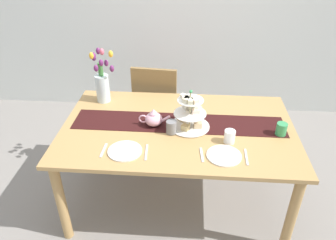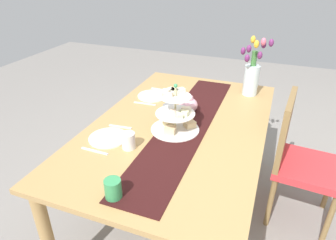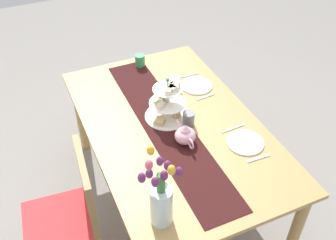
{
  "view_description": "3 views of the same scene",
  "coord_description": "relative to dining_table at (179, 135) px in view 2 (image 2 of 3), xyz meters",
  "views": [
    {
      "loc": [
        0.08,
        -2.05,
        2.06
      ],
      "look_at": [
        -0.07,
        -0.01,
        0.79
      ],
      "focal_mm": 34.89,
      "sensor_mm": 36.0,
      "label": 1
    },
    {
      "loc": [
        1.6,
        0.53,
        1.66
      ],
      "look_at": [
        0.02,
        -0.07,
        0.75
      ],
      "focal_mm": 31.95,
      "sensor_mm": 36.0,
      "label": 2
    },
    {
      "loc": [
        -1.75,
        0.81,
        2.41
      ],
      "look_at": [
        -0.02,
        0.04,
        0.79
      ],
      "focal_mm": 42.13,
      "sensor_mm": 36.0,
      "label": 3
    }
  ],
  "objects": [
    {
      "name": "dinner_plate_right",
      "position": [
        0.32,
        -0.34,
        0.09
      ],
      "size": [
        0.23,
        0.23,
        0.01
      ],
      "primitive_type": "cylinder",
      "color": "white",
      "rests_on": "dining_table"
    },
    {
      "name": "fork_right",
      "position": [
        0.17,
        -0.34,
        0.09
      ],
      "size": [
        0.03,
        0.15,
        0.01
      ],
      "primitive_type": "cube",
      "rotation": [
        0.0,
        0.0,
        0.09
      ],
      "color": "silver",
      "rests_on": "dining_table"
    },
    {
      "name": "ground_plane",
      "position": [
        0.0,
        0.0,
        -0.64
      ],
      "size": [
        8.0,
        8.0,
        0.0
      ],
      "primitive_type": "plane",
      "color": "gray"
    },
    {
      "name": "dinner_plate_left",
      "position": [
        -0.34,
        -0.34,
        0.09
      ],
      "size": [
        0.23,
        0.23,
        0.01
      ],
      "primitive_type": "cylinder",
      "color": "white",
      "rests_on": "dining_table"
    },
    {
      "name": "dining_table",
      "position": [
        0.0,
        0.0,
        0.0
      ],
      "size": [
        1.74,
        1.07,
        0.73
      ],
      "color": "tan",
      "rests_on": "ground_plane"
    },
    {
      "name": "knife_right",
      "position": [
        0.46,
        -0.34,
        0.09
      ],
      "size": [
        0.02,
        0.17,
        0.01
      ],
      "primitive_type": "cube",
      "rotation": [
        0.0,
        0.0,
        -0.03
      ],
      "color": "silver",
      "rests_on": "dining_table"
    },
    {
      "name": "chair_left",
      "position": [
        -0.24,
        0.76,
        -0.14
      ],
      "size": [
        0.46,
        0.46,
        0.91
      ],
      "color": "olive",
      "rests_on": "ground_plane"
    },
    {
      "name": "tulip_vase",
      "position": [
        -0.65,
        0.36,
        0.26
      ],
      "size": [
        0.2,
        0.22,
        0.45
      ],
      "color": "silver",
      "rests_on": "dining_table"
    },
    {
      "name": "tiered_cake_stand",
      "position": [
        0.08,
        0.0,
        0.19
      ],
      "size": [
        0.3,
        0.3,
        0.3
      ],
      "color": "beige",
      "rests_on": "table_runner"
    },
    {
      "name": "fork_left",
      "position": [
        -0.48,
        -0.34,
        0.09
      ],
      "size": [
        0.02,
        0.15,
        0.01
      ],
      "primitive_type": "cube",
      "rotation": [
        0.0,
        0.0,
        -0.03
      ],
      "color": "silver",
      "rests_on": "dining_table"
    },
    {
      "name": "mug_grey",
      "position": [
        -0.04,
        -0.09,
        0.14
      ],
      "size": [
        0.08,
        0.08,
        0.09
      ],
      "primitive_type": "cylinder",
      "color": "slate",
      "rests_on": "table_runner"
    },
    {
      "name": "mug_orange",
      "position": [
        0.74,
        -0.06,
        0.13
      ],
      "size": [
        0.08,
        0.08,
        0.09
      ],
      "primitive_type": "cylinder",
      "color": "#389356",
      "rests_on": "dining_table"
    },
    {
      "name": "knife_left",
      "position": [
        -0.19,
        -0.34,
        0.09
      ],
      "size": [
        0.02,
        0.17,
        0.01
      ],
      "primitive_type": "cube",
      "rotation": [
        0.0,
        0.0,
        0.06
      ],
      "color": "silver",
      "rests_on": "dining_table"
    },
    {
      "name": "table_runner",
      "position": [
        0.0,
        0.05,
        0.09
      ],
      "size": [
        1.6,
        0.28,
        0.0
      ],
      "primitive_type": "cube",
      "color": "black",
      "rests_on": "dining_table"
    },
    {
      "name": "teapot",
      "position": [
        -0.18,
        0.0,
        0.15
      ],
      "size": [
        0.24,
        0.13,
        0.14
      ],
      "color": "#E5A8BC",
      "rests_on": "table_runner"
    },
    {
      "name": "mug_white_text",
      "position": [
        0.36,
        -0.18,
        0.13
      ],
      "size": [
        0.08,
        0.08,
        0.09
      ],
      "primitive_type": "cylinder",
      "color": "white",
      "rests_on": "dining_table"
    }
  ]
}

